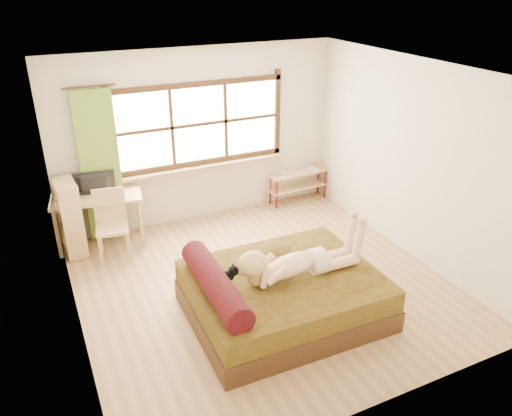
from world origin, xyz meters
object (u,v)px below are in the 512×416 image
woman (299,250)px  bookshelf (70,218)px  desk (97,203)px  kitten (222,277)px  bed (280,294)px  pipe_shelf (299,179)px  chair (111,220)px

woman → bookshelf: (-2.18, 2.56, -0.30)m
desk → kitten: bearing=-60.8°
bed → woman: bearing=-13.1°
bed → bookshelf: size_ratio=1.97×
desk → bookshelf: size_ratio=1.20×
bookshelf → pipe_shelf: bearing=-0.3°
kitten → desk: bearing=111.0°
pipe_shelf → chair: bearing=-174.1°
bed → pipe_shelf: 3.28m
pipe_shelf → bookshelf: bookshelf is taller
woman → chair: (-1.67, 2.30, -0.31)m
pipe_shelf → bookshelf: 3.80m
kitten → pipe_shelf: kitten is taller
chair → pipe_shelf: size_ratio=0.90×
bed → kitten: bed is taller
bed → kitten: size_ratio=6.75×
bed → woman: woman is taller
bed → pipe_shelf: bed is taller
kitten → bed: bearing=-7.5°
bed → woman: (0.20, -0.05, 0.57)m
woman → chair: size_ratio=1.53×
woman → kitten: 0.90m
woman → desk: (-1.79, 2.66, -0.18)m
woman → pipe_shelf: woman is taller
kitten → desk: size_ratio=0.24×
bed → chair: size_ratio=2.22×
kitten → chair: chair is taller
woman → bookshelf: 3.37m
bed → kitten: bearing=172.5°
kitten → desk: kitten is taller
woman → kitten: bearing=171.2°
woman → desk: size_ratio=1.13×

